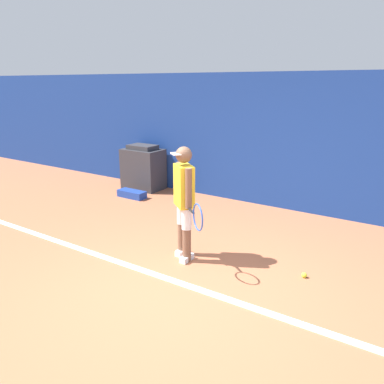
# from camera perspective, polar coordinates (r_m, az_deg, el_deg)

# --- Properties ---
(ground_plane) EXTENTS (24.00, 24.00, 0.00)m
(ground_plane) POSITION_cam_1_polar(r_m,az_deg,el_deg) (4.66, -1.28, -14.69)
(ground_plane) COLOR #B76642
(back_wall) EXTENTS (24.00, 0.10, 2.60)m
(back_wall) POSITION_cam_1_polar(r_m,az_deg,el_deg) (7.38, 14.87, 7.20)
(back_wall) COLOR navy
(back_wall) RESTS_ON ground_plane
(court_baseline) EXTENTS (21.60, 0.10, 0.01)m
(court_baseline) POSITION_cam_1_polar(r_m,az_deg,el_deg) (4.73, -0.59, -14.11)
(court_baseline) COLOR white
(court_baseline) RESTS_ON ground_plane
(tennis_player) EXTENTS (0.79, 0.66, 1.60)m
(tennis_player) POSITION_cam_1_polar(r_m,az_deg,el_deg) (5.09, -1.17, -1.04)
(tennis_player) COLOR brown
(tennis_player) RESTS_ON ground_plane
(tennis_ball) EXTENTS (0.07, 0.07, 0.07)m
(tennis_ball) POSITION_cam_1_polar(r_m,az_deg,el_deg) (5.11, 16.73, -12.04)
(tennis_ball) COLOR #D1E533
(tennis_ball) RESTS_ON ground_plane
(covered_chair) EXTENTS (0.92, 0.60, 1.03)m
(covered_chair) POSITION_cam_1_polar(r_m,az_deg,el_deg) (8.81, -7.44, 3.66)
(covered_chair) COLOR #333338
(covered_chair) RESTS_ON ground_plane
(equipment_bag) EXTENTS (0.64, 0.26, 0.15)m
(equipment_bag) POSITION_cam_1_polar(r_m,az_deg,el_deg) (8.24, -9.15, -0.30)
(equipment_bag) COLOR #1E3D99
(equipment_bag) RESTS_ON ground_plane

